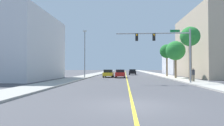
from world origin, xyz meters
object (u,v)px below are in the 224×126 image
palm_mid (175,51)px  car_black (133,72)px  palm_far (167,52)px  traffic_signal_mast (167,44)px  car_red (120,74)px  pedestrian (193,75)px  street_lamp (85,51)px  car_yellow (109,73)px  palm_near (190,38)px

palm_mid → car_black: (-6.37, 17.32, -3.90)m
palm_far → car_black: size_ratio=1.63×
traffic_signal_mast → palm_mid: 10.37m
palm_mid → car_black: palm_mid is taller
palm_mid → car_red: (-9.23, 3.00, -3.87)m
car_red → pedestrian: 14.34m
palm_mid → car_black: bearing=110.2°
car_black → car_red: (-2.86, -14.33, 0.02)m
street_lamp → car_yellow: (3.83, 3.84, -3.91)m
car_yellow → car_black: bearing=69.7°
palm_near → traffic_signal_mast: bearing=-138.8°
street_lamp → palm_near: street_lamp is taller
car_black → palm_far: bearing=-56.6°
street_lamp → car_black: 19.45m
palm_mid → pedestrian: bearing=-89.5°
palm_near → palm_far: bearing=90.7°
palm_mid → car_black: 18.86m
palm_mid → palm_far: 6.60m
traffic_signal_mast → pedestrian: traffic_signal_mast is taller
traffic_signal_mast → palm_near: palm_near is taller
street_lamp → car_yellow: bearing=45.1°
car_yellow → pedestrian: pedestrian is taller
street_lamp → palm_mid: (15.34, -0.53, -0.04)m
palm_mid → car_red: 10.45m
palm_near → pedestrian: bearing=-94.4°
street_lamp → pedestrian: (15.41, -8.45, -3.69)m
car_black → pedestrian: 26.06m
car_black → car_yellow: size_ratio=0.97×
car_black → palm_near: bearing=-72.1°
street_lamp → car_red: 7.67m
pedestrian → palm_near: bearing=-96.2°
palm_near → car_red: size_ratio=1.86×
palm_far → car_black: (-6.39, 10.73, -4.34)m
palm_far → pedestrian: 15.08m
street_lamp → palm_far: 16.52m
traffic_signal_mast → palm_near: bearing=41.2°
palm_mid → car_yellow: size_ratio=1.52×
traffic_signal_mast → car_red: bearing=114.3°
palm_far → car_black: bearing=120.8°
palm_near → car_red: (-9.40, 9.59, -5.06)m
car_black → car_red: 14.61m
palm_near → palm_mid: bearing=91.5°
car_red → car_yellow: car_red is taller
pedestrian → car_red: bearing=-51.4°
car_yellow → car_red: bearing=-29.6°
car_yellow → pedestrian: (11.58, -12.29, 0.22)m
palm_far → car_red: size_ratio=1.67×
palm_near → pedestrian: size_ratio=4.21×
palm_mid → palm_far: bearing=89.8°
palm_mid → pedestrian: 8.72m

